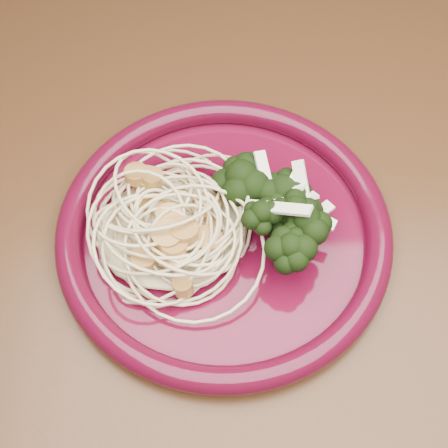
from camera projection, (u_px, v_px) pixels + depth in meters
The scene contains 6 objects.
dining_table at pixel (306, 218), 0.65m from camera, with size 1.20×0.80×0.75m.
dinner_plate at pixel (224, 230), 0.52m from camera, with size 0.28×0.28×0.02m.
spaghetti_pile at pixel (171, 225), 0.51m from camera, with size 0.13×0.11×0.03m, color beige.
scallop_cluster at pixel (168, 202), 0.48m from camera, with size 0.12×0.12×0.04m, color #C18A45, non-canonical shape.
broccoli_pile at pixel (290, 214), 0.50m from camera, with size 0.09×0.15×0.05m, color black.
onion_garnish at pixel (294, 191), 0.47m from camera, with size 0.06×0.10×0.05m, color white, non-canonical shape.
Camera 1 is at (-0.10, -0.34, 1.20)m, focal length 50.00 mm.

